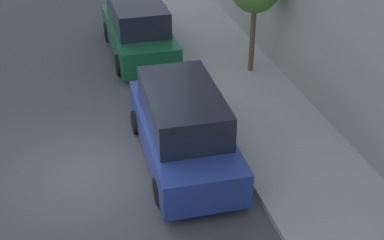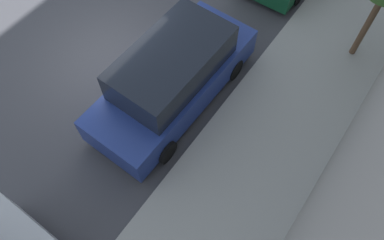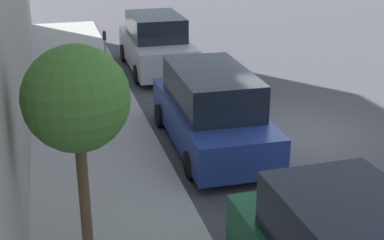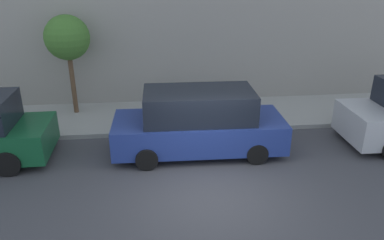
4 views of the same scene
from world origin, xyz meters
name	(u,v)px [view 2 (image 2 of 4)]	position (x,y,z in m)	size (l,w,h in m)	color
ground_plane	(111,60)	(0.00, 0.00, 0.00)	(60.00, 60.00, 0.00)	#424247
sidewalk	(262,149)	(4.99, 0.00, 0.07)	(2.98, 32.00, 0.15)	#9E9E99
parked_minivan_second	(173,77)	(2.27, 0.03, 0.92)	(2.02, 4.94, 1.90)	navy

